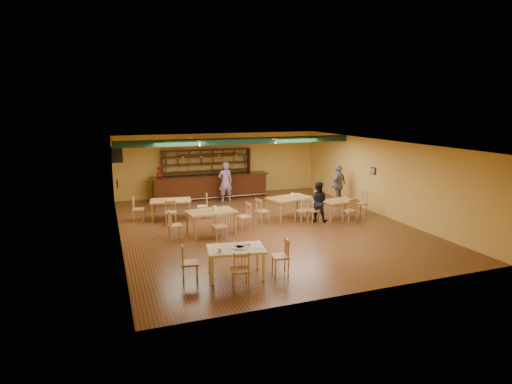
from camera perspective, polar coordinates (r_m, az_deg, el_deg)
name	(u,v)px	position (r m, az deg, el deg)	size (l,w,h in m)	color
floor	(264,226)	(15.41, 1.08, -4.59)	(12.00, 12.00, 0.00)	#4F2716
ceiling_beam	(240,141)	(17.49, -2.22, 6.91)	(10.00, 0.30, 0.25)	black
track_rail_left	(194,139)	(17.61, -8.46, 7.06)	(0.05, 2.50, 0.05)	silver
track_rail_right	(266,138)	(18.52, 1.36, 7.40)	(0.05, 2.50, 0.05)	silver
ac_unit	(117,155)	(18.11, -18.29, 4.85)	(0.34, 0.70, 0.48)	silver
picture_left	(117,184)	(15.02, -18.32, 1.06)	(0.04, 0.34, 0.28)	black
picture_right	(373,171)	(17.82, 15.59, 2.79)	(0.04, 0.34, 0.28)	black
bar_counter	(211,187)	(19.86, -6.19, 0.70)	(5.57, 0.85, 1.13)	#381A0B
back_bar_hutch	(207,173)	(20.36, -6.65, 2.60)	(4.31, 0.40, 2.28)	#381A0B
poinsettia	(159,173)	(19.31, -12.98, 2.58)	(0.27, 0.27, 0.48)	#AE1016
dining_table_a	(171,210)	(16.50, -11.45, -2.36)	(1.53, 0.92, 0.76)	#A17639
dining_table_b	(289,208)	(16.41, 4.54, -2.13)	(1.65, 0.99, 0.82)	#A17639
dining_table_c	(211,222)	(14.45, -6.10, -4.10)	(1.60, 0.96, 0.80)	#A17639
dining_table_d	(338,209)	(16.65, 11.05, -2.31)	(1.42, 0.85, 0.71)	#A17639
near_table	(236,262)	(10.87, -2.72, -9.50)	(1.43, 0.92, 0.77)	beige
pizza_tray	(240,247)	(10.77, -2.21, -7.49)	(0.40, 0.40, 0.01)	silver
parmesan_shaker	(220,250)	(10.46, -4.92, -7.83)	(0.07, 0.07, 0.11)	#EAE5C6
napkin_stack	(247,243)	(11.02, -1.27, -6.98)	(0.20, 0.15, 0.03)	white
pizza_server	(245,246)	(10.85, -1.52, -7.27)	(0.32, 0.09, 0.00)	silver
side_plate	(260,248)	(10.73, 0.49, -7.56)	(0.22, 0.22, 0.01)	white
patron_bar	(225,182)	(19.14, -4.16, 1.38)	(0.66, 0.44, 1.82)	#7F4697
patron_right_a	(318,202)	(15.98, 8.37, -1.30)	(0.74, 0.58, 1.52)	black
patron_right_b	(338,185)	(18.82, 11.12, 0.97)	(1.05, 0.44, 1.79)	gray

